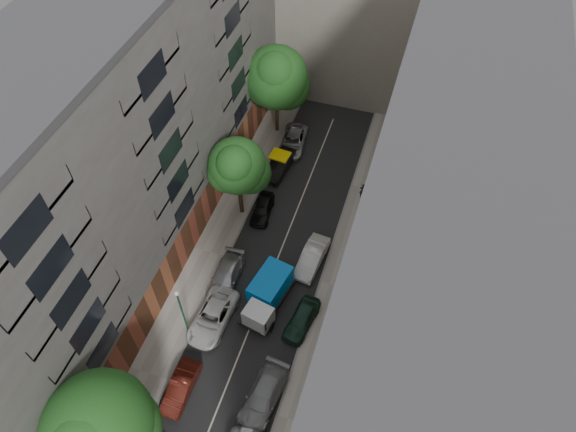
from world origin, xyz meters
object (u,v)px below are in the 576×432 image
at_px(car_left_3, 226,277).
at_px(lamp_post, 181,308).
at_px(car_left_6, 293,141).
at_px(car_right_1, 263,397).
at_px(car_left_5, 280,164).
at_px(pedestrian, 363,191).
at_px(tarp_truck, 267,295).
at_px(car_right_3, 312,257).
at_px(tree_mid, 238,168).
at_px(car_left_2, 213,317).
at_px(car_left_1, 181,387).
at_px(car_right_2, 302,319).
at_px(tree_far, 277,80).
at_px(tree_near, 100,429).
at_px(car_left_4, 262,209).

bearing_deg(car_left_3, lamp_post, -103.41).
relative_size(car_left_6, car_right_1, 0.98).
distance_m(car_left_5, pedestrian, 8.26).
bearing_deg(car_left_3, tarp_truck, -15.54).
distance_m(car_right_3, tree_mid, 9.39).
height_order(car_left_2, lamp_post, lamp_post).
bearing_deg(car_right_1, tarp_truck, 113.51).
height_order(car_left_1, pedestrian, pedestrian).
relative_size(car_right_2, car_right_3, 0.90).
height_order(car_right_3, tree_far, tree_far).
distance_m(car_left_1, car_left_5, 22.40).
distance_m(car_left_6, pedestrian, 9.27).
relative_size(tree_near, tree_far, 0.93).
relative_size(car_left_1, tree_near, 0.47).
relative_size(car_left_6, tree_near, 0.57).
bearing_deg(car_left_6, car_right_3, -72.46).
xyz_separation_m(car_left_4, tree_mid, (-1.70, -0.54, 5.04)).
distance_m(car_left_1, tree_mid, 17.11).
bearing_deg(tree_near, car_left_2, 80.84).
distance_m(car_left_3, car_left_6, 16.81).
relative_size(tree_near, lamp_post, 1.55).
xyz_separation_m(car_left_2, car_right_3, (5.60, 7.44, 0.02)).
relative_size(car_left_5, lamp_post, 0.81).
bearing_deg(tree_far, car_right_3, -61.93).
bearing_deg(pedestrian, tree_far, -40.51).
bearing_deg(tarp_truck, car_left_2, -130.01).
bearing_deg(car_left_5, lamp_post, -87.48).
relative_size(car_right_1, lamp_post, 0.90).
distance_m(car_left_1, car_right_2, 9.83).
bearing_deg(car_left_2, car_left_4, 93.21).
bearing_deg(tarp_truck, tree_near, -99.48).
relative_size(tarp_truck, car_right_1, 1.12).
distance_m(car_left_1, car_left_2, 5.60).
height_order(car_left_4, car_right_3, car_right_3).
relative_size(car_left_2, tree_near, 0.60).
relative_size(car_left_6, car_right_2, 1.21).
xyz_separation_m(car_right_2, tree_mid, (-8.10, 8.81, 5.00)).
xyz_separation_m(car_left_2, car_right_1, (5.60, -4.52, 0.01)).
distance_m(car_left_6, tree_far, 6.23).
xyz_separation_m(tarp_truck, pedestrian, (4.59, 13.01, -0.40)).
distance_m(car_right_2, tree_mid, 12.97).
xyz_separation_m(tarp_truck, lamp_post, (-4.80, -4.10, 2.35)).
height_order(tarp_truck, car_left_5, tarp_truck).
bearing_deg(pedestrian, car_right_1, 74.47).
bearing_deg(car_right_2, car_left_5, 123.10).
bearing_deg(car_left_5, car_right_2, -59.88).
bearing_deg(car_left_2, tree_far, 98.80).
xyz_separation_m(tarp_truck, car_left_3, (-3.81, 0.90, -0.66)).
height_order(car_left_3, car_right_1, car_right_1).
height_order(car_left_4, car_left_5, car_left_5).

